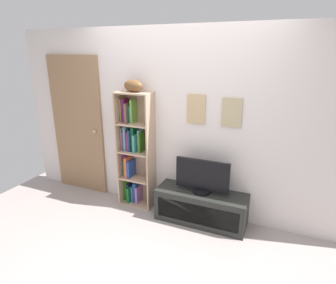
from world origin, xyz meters
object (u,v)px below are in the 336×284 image
at_px(bookshelf, 134,151).
at_px(television, 202,177).
at_px(door, 78,126).
at_px(tv_stand, 201,207).
at_px(football, 133,86).

bearing_deg(bookshelf, television, -5.67).
distance_m(bookshelf, door, 1.01).
bearing_deg(tv_stand, bookshelf, 174.26).
bearing_deg(tv_stand, television, 90.00).
bearing_deg(door, tv_stand, -4.98).
relative_size(football, door, 0.14).
bearing_deg(door, football, -5.69).
height_order(television, door, door).
distance_m(football, door, 1.21).
relative_size(bookshelf, tv_stand, 1.40).
height_order(tv_stand, door, door).
xyz_separation_m(tv_stand, door, (-1.96, 0.17, 0.80)).
relative_size(football, television, 0.42).
bearing_deg(television, bookshelf, 174.33).
height_order(bookshelf, door, door).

